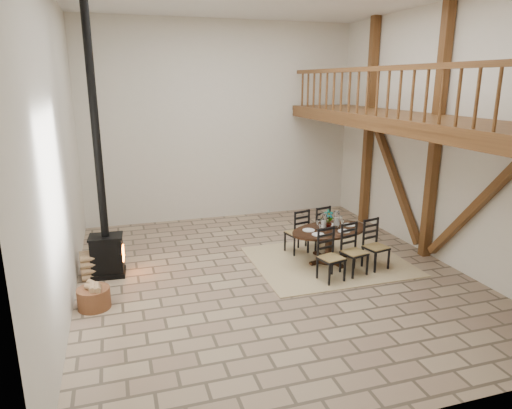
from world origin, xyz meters
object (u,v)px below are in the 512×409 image
object	(u,v)px
dining_table	(332,245)
wood_stove	(104,217)
log_basket	(94,297)
log_stack	(91,265)

from	to	relation	value
dining_table	wood_stove	size ratio (longest dim) A/B	0.42
wood_stove	log_basket	world-z (taller)	wood_stove
wood_stove	log_stack	distance (m)	0.94
dining_table	log_basket	distance (m)	4.53
log_stack	wood_stove	bearing A→B (deg)	3.78
wood_stove	log_stack	xyz separation A→B (m)	(-0.30, -0.02, -0.89)
dining_table	log_basket	size ratio (longest dim) A/B	4.04
wood_stove	log_basket	distance (m)	1.60
wood_stove	log_stack	bearing A→B (deg)	-171.97
dining_table	log_stack	size ratio (longest dim) A/B	4.23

